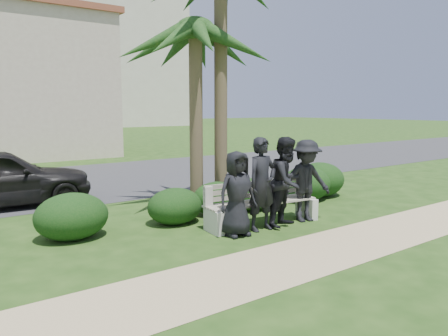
{
  "coord_description": "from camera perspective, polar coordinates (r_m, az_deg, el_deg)",
  "views": [
    {
      "loc": [
        -5.91,
        -6.65,
        2.45
      ],
      "look_at": [
        -0.28,
        1.0,
        1.14
      ],
      "focal_mm": 35.0,
      "sensor_mm": 36.0,
      "label": 1
    }
  ],
  "objects": [
    {
      "name": "hedge_d",
      "position": [
        10.6,
        3.23,
        -3.35
      ],
      "size": [
        1.22,
        1.01,
        0.79
      ],
      "primitive_type": "ellipsoid",
      "color": "black",
      "rests_on": "ground"
    },
    {
      "name": "ground",
      "position": [
        9.22,
        5.12,
        -7.6
      ],
      "size": [
        160.0,
        160.0,
        0.0
      ],
      "primitive_type": "plane",
      "color": "#1E3D11",
      "rests_on": "ground"
    },
    {
      "name": "asphalt_street",
      "position": [
        15.98,
        -14.23,
        -1.23
      ],
      "size": [
        160.0,
        8.0,
        0.01
      ],
      "primitive_type": "cube",
      "color": "#2D2D30",
      "rests_on": "ground"
    },
    {
      "name": "hedge_e",
      "position": [
        11.86,
        10.61,
        -1.92
      ],
      "size": [
        1.43,
        1.19,
        0.94
      ],
      "primitive_type": "ellipsoid",
      "color": "black",
      "rests_on": "ground"
    },
    {
      "name": "stucco_bldg_right",
      "position": [
        25.16,
        -25.48,
        9.85
      ],
      "size": [
        8.4,
        8.4,
        7.3
      ],
      "color": "tan",
      "rests_on": "ground"
    },
    {
      "name": "palm_left",
      "position": [
        10.68,
        -3.77,
        17.43
      ],
      "size": [
        3.0,
        3.0,
        5.19
      ],
      "color": "brown",
      "rests_on": "ground"
    },
    {
      "name": "man_d",
      "position": [
        9.59,
        10.66,
        -1.65
      ],
      "size": [
        1.27,
        0.91,
        1.78
      ],
      "primitive_type": "imported",
      "rotation": [
        0.0,
        0.0,
        -0.24
      ],
      "color": "black",
      "rests_on": "ground"
    },
    {
      "name": "man_b",
      "position": [
        8.75,
        5.01,
        -2.12
      ],
      "size": [
        0.69,
        0.46,
        1.88
      ],
      "primitive_type": "imported",
      "rotation": [
        0.0,
        0.0,
        0.01
      ],
      "color": "black",
      "rests_on": "ground"
    },
    {
      "name": "hedge_c",
      "position": [
        10.16,
        -0.93,
        -3.86
      ],
      "size": [
        1.2,
        0.99,
        0.78
      ],
      "primitive_type": "ellipsoid",
      "color": "black",
      "rests_on": "ground"
    },
    {
      "name": "hedge_a",
      "position": [
        8.74,
        -19.29,
        -5.83
      ],
      "size": [
        1.38,
        1.14,
        0.9
      ],
      "primitive_type": "ellipsoid",
      "color": "black",
      "rests_on": "ground"
    },
    {
      "name": "park_bench",
      "position": [
        9.27,
        4.97,
        -4.96
      ],
      "size": [
        2.6,
        0.86,
        0.89
      ],
      "rotation": [
        0.0,
        0.0,
        -0.11
      ],
      "color": "gray",
      "rests_on": "ground"
    },
    {
      "name": "hotel_tower",
      "position": [
        65.7,
        -19.07,
        17.02
      ],
      "size": [
        26.0,
        18.0,
        37.3
      ],
      "color": "beige",
      "rests_on": "ground"
    },
    {
      "name": "footpath",
      "position": [
        8.02,
        13.79,
        -10.18
      ],
      "size": [
        30.0,
        1.6,
        0.01
      ],
      "primitive_type": "cube",
      "color": "tan",
      "rests_on": "ground"
    },
    {
      "name": "man_c",
      "position": [
        9.14,
        8.2,
        -1.8
      ],
      "size": [
        1.08,
        0.95,
        1.87
      ],
      "primitive_type": "imported",
      "rotation": [
        0.0,
        0.0,
        0.31
      ],
      "color": "black",
      "rests_on": "ground"
    },
    {
      "name": "man_a",
      "position": [
        8.36,
        1.7,
        -3.38
      ],
      "size": [
        0.85,
        0.59,
        1.65
      ],
      "primitive_type": "imported",
      "rotation": [
        0.0,
        0.0,
        -0.09
      ],
      "color": "black",
      "rests_on": "ground"
    },
    {
      "name": "hedge_b",
      "position": [
        9.4,
        -6.43,
        -4.85
      ],
      "size": [
        1.21,
        1.0,
        0.79
      ],
      "primitive_type": "ellipsoid",
      "color": "black",
      "rests_on": "ground"
    },
    {
      "name": "hedge_f",
      "position": [
        12.5,
        12.38,
        -1.37
      ],
      "size": [
        1.5,
        1.24,
        0.98
      ],
      "primitive_type": "ellipsoid",
      "color": "black",
      "rests_on": "ground"
    }
  ]
}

